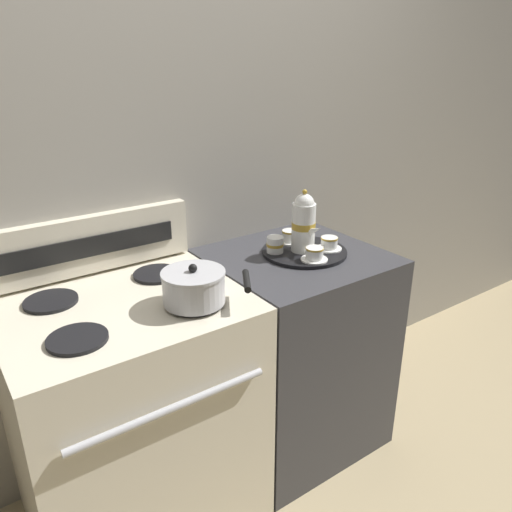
% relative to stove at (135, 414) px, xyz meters
% --- Properties ---
extents(ground_plane, '(6.00, 6.00, 0.00)m').
position_rel_stove_xyz_m(ground_plane, '(0.34, 0.00, -0.45)').
color(ground_plane, tan).
extents(wall_back, '(6.00, 0.05, 2.20)m').
position_rel_stove_xyz_m(wall_back, '(0.34, 0.34, 0.65)').
color(wall_back, '#9E998E').
rests_on(wall_back, ground).
extents(stove, '(0.78, 0.66, 0.90)m').
position_rel_stove_xyz_m(stove, '(0.00, 0.00, 0.00)').
color(stove, beige).
rests_on(stove, ground).
extents(control_panel, '(0.77, 0.05, 0.21)m').
position_rel_stove_xyz_m(control_panel, '(-0.00, 0.29, 0.56)').
color(control_panel, beige).
rests_on(control_panel, stove).
extents(side_counter, '(0.67, 0.63, 0.89)m').
position_rel_stove_xyz_m(side_counter, '(0.74, 0.00, -0.00)').
color(side_counter, '#38383D').
rests_on(side_counter, ground).
extents(saucepan, '(0.29, 0.25, 0.13)m').
position_rel_stove_xyz_m(saucepan, '(0.19, -0.14, 0.51)').
color(saucepan, '#B7B7BC').
rests_on(saucepan, stove).
extents(serving_tray, '(0.34, 0.34, 0.01)m').
position_rel_stove_xyz_m(serving_tray, '(0.77, -0.00, 0.45)').
color(serving_tray, black).
rests_on(serving_tray, side_counter).
extents(teapot, '(0.10, 0.15, 0.25)m').
position_rel_stove_xyz_m(teapot, '(0.76, -0.00, 0.58)').
color(teapot, white).
rests_on(teapot, serving_tray).
extents(teacup_left, '(0.10, 0.10, 0.05)m').
position_rel_stove_xyz_m(teacup_left, '(0.86, -0.05, 0.48)').
color(teacup_left, white).
rests_on(teacup_left, serving_tray).
extents(teacup_right, '(0.10, 0.10, 0.05)m').
position_rel_stove_xyz_m(teacup_right, '(0.73, -0.10, 0.48)').
color(teacup_right, white).
rests_on(teacup_right, serving_tray).
extents(teacup_front, '(0.10, 0.10, 0.05)m').
position_rel_stove_xyz_m(teacup_front, '(0.78, 0.11, 0.48)').
color(teacup_front, white).
rests_on(teacup_front, serving_tray).
extents(creamer_jug, '(0.07, 0.07, 0.06)m').
position_rel_stove_xyz_m(creamer_jug, '(0.66, 0.05, 0.49)').
color(creamer_jug, white).
rests_on(creamer_jug, serving_tray).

